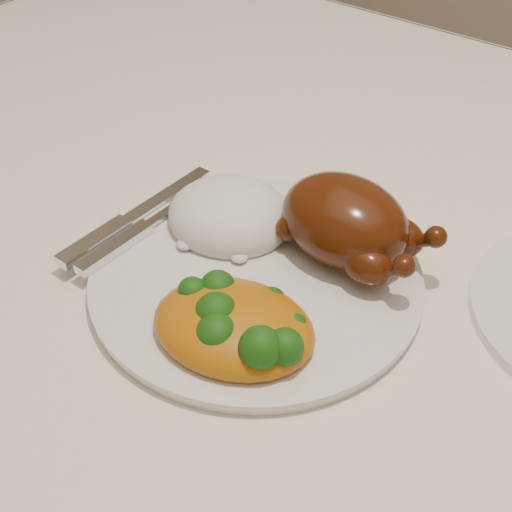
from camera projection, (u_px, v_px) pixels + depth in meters
The scene contains 7 objects.
dining_table at pixel (425, 360), 0.70m from camera, with size 1.60×0.90×0.76m.
tablecloth at pixel (437, 307), 0.66m from camera, with size 1.73×1.03×0.18m.
dinner_plate at pixel (256, 278), 0.63m from camera, with size 0.29×0.29×0.01m, color silver.
roast_chicken at pixel (348, 223), 0.62m from camera, with size 0.15×0.10×0.08m.
rice_mound at pixel (230, 217), 0.67m from camera, with size 0.15×0.14×0.06m.
mac_and_cheese at pixel (239, 327), 0.56m from camera, with size 0.15×0.13×0.06m.
cutlery at pixel (126, 230), 0.67m from camera, with size 0.04×0.19×0.01m.
Camera 1 is at (0.15, -0.47, 1.20)m, focal length 50.00 mm.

